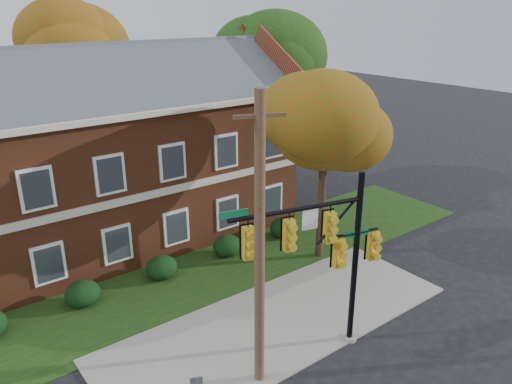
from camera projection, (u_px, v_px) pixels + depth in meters
ground at (296, 335)px, 18.29m from camera, size 120.00×120.00×0.00m
sidewalk at (279, 322)px, 19.02m from camera, size 14.00×5.00×0.08m
grass_strip at (209, 270)px, 22.75m from camera, size 30.00×6.00×0.04m
apartment_building at (105, 145)px, 24.30m from camera, size 18.80×8.80×9.74m
hedge_left at (83, 294)px, 19.97m from camera, size 1.40×1.26×1.05m
hedge_center at (161, 268)px, 21.95m from camera, size 1.40×1.26×1.05m
hedge_right at (227, 246)px, 23.94m from camera, size 1.40×1.26×1.05m
hedge_far_right at (283, 227)px, 25.93m from camera, size 1.40×1.26×1.05m
tree_near_right at (331, 120)px, 21.79m from camera, size 4.50×4.25×8.58m
tree_right_rear at (274, 62)px, 30.27m from camera, size 6.30×5.95×10.62m
tree_far_rear at (70, 51)px, 29.55m from camera, size 6.84×6.46×11.52m
traffic_signal at (327, 247)px, 16.24m from camera, size 5.60×1.53×6.40m
utility_pole at (260, 248)px, 14.46m from camera, size 1.40×0.62×9.36m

